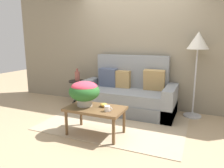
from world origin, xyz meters
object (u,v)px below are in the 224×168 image
at_px(table_vase, 77,76).
at_px(potted_plant, 84,91).
at_px(coffee_table, 95,111).
at_px(side_table, 77,88).
at_px(coffee_mug, 107,109).
at_px(snack_bowl, 104,105).
at_px(floor_lamp, 198,46).
at_px(couch, 127,95).

bearing_deg(table_vase, potted_plant, -53.70).
bearing_deg(coffee_table, side_table, 131.38).
relative_size(coffee_mug, snack_bowl, 1.05).
bearing_deg(coffee_mug, floor_lamp, 54.01).
bearing_deg(floor_lamp, table_vase, -177.32).
distance_m(couch, snack_bowl, 1.22).
height_order(coffee_table, side_table, side_table).
relative_size(coffee_table, table_vase, 3.14).
xyz_separation_m(side_table, floor_lamp, (2.59, 0.12, 0.99)).
bearing_deg(snack_bowl, floor_lamp, 47.38).
bearing_deg(snack_bowl, potted_plant, -168.43).
xyz_separation_m(floor_lamp, table_vase, (-2.58, -0.12, -0.71)).
height_order(potted_plant, coffee_mug, potted_plant).
distance_m(side_table, coffee_mug, 2.05).
xyz_separation_m(couch, snack_bowl, (0.03, -1.21, 0.13)).
bearing_deg(couch, side_table, 177.26).
bearing_deg(coffee_table, table_vase, 131.11).
xyz_separation_m(potted_plant, snack_bowl, (0.31, 0.06, -0.21)).
xyz_separation_m(coffee_table, table_vase, (-1.18, 1.36, 0.27)).
xyz_separation_m(potted_plant, table_vase, (-0.98, 1.34, -0.02)).
relative_size(side_table, coffee_mug, 4.42).
distance_m(coffee_mug, snack_bowl, 0.23).
relative_size(side_table, floor_lamp, 0.33).
xyz_separation_m(coffee_table, side_table, (-1.19, 1.36, -0.02)).
bearing_deg(table_vase, coffee_table, -48.89).
bearing_deg(table_vase, couch, -2.83).
relative_size(floor_lamp, potted_plant, 3.36).
bearing_deg(potted_plant, coffee_table, -5.17).
height_order(couch, potted_plant, couch).
bearing_deg(side_table, couch, -2.74).
xyz_separation_m(potted_plant, coffee_mug, (0.45, -0.11, -0.20)).
height_order(coffee_mug, table_vase, table_vase).
bearing_deg(coffee_mug, snack_bowl, 129.89).
relative_size(potted_plant, table_vase, 1.68).
xyz_separation_m(floor_lamp, snack_bowl, (-1.29, -1.40, -0.89)).
distance_m(potted_plant, snack_bowl, 0.38).
height_order(couch, side_table, couch).
height_order(side_table, table_vase, table_vase).
distance_m(potted_plant, table_vase, 1.66).
height_order(floor_lamp, potted_plant, floor_lamp).
height_order(side_table, coffee_mug, side_table).
bearing_deg(potted_plant, table_vase, 126.30).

